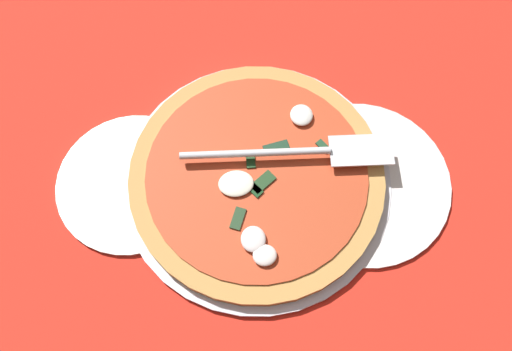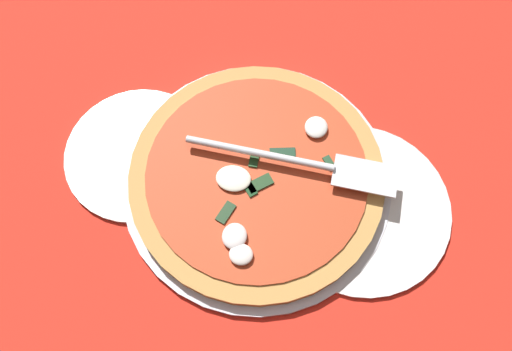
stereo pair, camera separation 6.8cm
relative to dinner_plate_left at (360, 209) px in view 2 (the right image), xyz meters
The scene contains 7 objects.
ground_plane 14.83cm from the dinner_plate_left, ahead, with size 106.95×106.95×0.80cm, color red.
checker_pattern 14.81cm from the dinner_plate_left, ahead, with size 106.95×106.95×0.10cm.
pizza_pan 15.00cm from the dinner_plate_left, ahead, with size 37.82×37.82×1.15cm, color silver.
dinner_plate_left is the anchor object (origin of this frame).
dinner_plate_right 32.56cm from the dinner_plate_left, ahead, with size 21.20×21.20×1.00cm, color silver.
pizza 15.07cm from the dinner_plate_left, ahead, with size 35.39×35.39×3.14cm.
pizza_server 11.01cm from the dinner_plate_left, 21.60° to the right, with size 29.23×5.05×1.00cm.
Camera 2 is at (-4.40, 24.40, 65.01)cm, focal length 34.43 mm.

